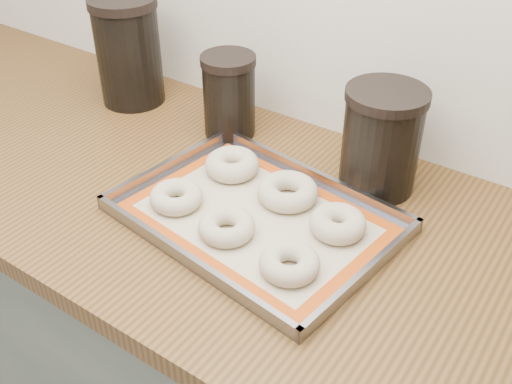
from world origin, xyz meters
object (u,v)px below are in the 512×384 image
Objects in this scene: bagel_front_mid at (227,226)px; bagel_back_right at (338,223)px; baking_tray at (256,217)px; bagel_front_right at (289,263)px; canister_right at (381,140)px; canister_mid at (229,95)px; canister_left at (128,51)px; bagel_back_left at (232,164)px; bagel_front_left at (176,197)px; bagel_back_mid at (288,192)px.

bagel_front_mid is 1.01× the size of bagel_back_right.
baking_tray is 0.14m from bagel_back_right.
canister_right is at bearing 88.88° from bagel_front_right.
bagel_front_right is 0.54× the size of canister_mid.
canister_left is (-0.48, 0.28, 0.10)m from bagel_front_mid.
canister_mid reaches higher than bagel_back_left.
bagel_front_mid is 0.13m from bagel_front_right.
bagel_back_right is (0.27, 0.09, 0.00)m from bagel_front_left.
bagel_front_left is at bearing -36.20° from canister_left.
bagel_back_mid is 0.12m from bagel_back_right.
canister_mid is (-0.35, 0.17, 0.06)m from bagel_back_right.
bagel_back_right is at bearing 36.40° from bagel_front_mid.
canister_mid is at bearing 135.08° from baking_tray.
canister_left is (-0.50, 0.21, 0.11)m from baking_tray.
bagel_front_mid is 0.55× the size of canister_mid.
baking_tray is 4.82× the size of bagel_back_left.
canister_mid reaches higher than baking_tray.
bagel_front_mid is at bearing -7.28° from bagel_front_left.
canister_mid is at bearing 148.78° from bagel_back_mid.
bagel_front_left is (-0.14, -0.05, 0.01)m from baking_tray.
bagel_front_mid is at bearing 172.80° from bagel_front_right.
bagel_front_right is 0.69m from canister_left.
canister_right reaches higher than bagel_front_right.
bagel_back_left is (0.02, 0.14, 0.00)m from bagel_front_left.
baking_tray is at bearing -23.29° from canister_left.
baking_tray is 0.55m from canister_left.
bagel_back_mid is at bearing -15.05° from canister_left.
canister_left is at bearing 165.07° from bagel_back_right.
bagel_front_mid is at bearing -102.89° from baking_tray.
canister_right reaches higher than baking_tray.
bagel_front_right is at bearing -41.58° from canister_mid.
bagel_back_mid and bagel_back_right have the same top height.
baking_tray is 0.32m from canister_mid.
bagel_front_left is at bearing -98.59° from bagel_back_left.
bagel_back_mid is 0.54m from canister_left.
bagel_front_right is at bearing -35.85° from bagel_back_left.
bagel_front_mid is (0.12, -0.02, 0.00)m from bagel_front_left.
bagel_back_mid is at bearing -31.22° from canister_mid.
canister_mid is at bearing 138.42° from bagel_front_right.
bagel_back_right is (0.25, -0.04, -0.00)m from bagel_back_left.
bagel_front_left is at bearing -73.17° from canister_mid.
bagel_front_right is 0.13m from bagel_back_right.
bagel_back_mid is 0.56× the size of canister_right.
bagel_front_left is 0.14m from bagel_back_left.
bagel_back_mid reaches higher than bagel_front_right.
bagel_back_left is 0.94× the size of bagel_back_mid.
bagel_front_left is 0.99× the size of bagel_back_right.
bagel_front_mid is 0.93× the size of bagel_back_left.
canister_mid is 0.34m from canister_right.
bagel_back_mid is at bearing 123.07° from bagel_front_right.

